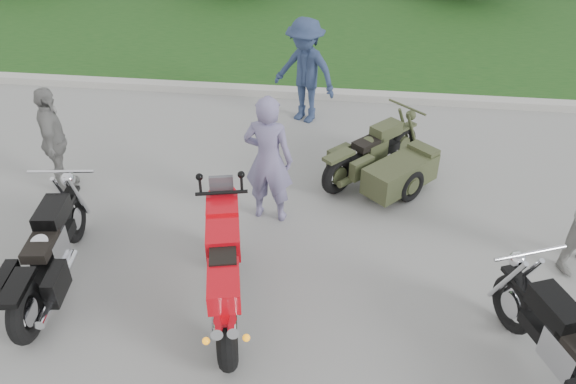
# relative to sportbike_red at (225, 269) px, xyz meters

# --- Properties ---
(ground) EXTENTS (80.00, 80.00, 0.00)m
(ground) POSITION_rel_sportbike_red_xyz_m (0.39, 0.08, -0.64)
(ground) COLOR gray
(ground) RESTS_ON ground
(curb) EXTENTS (60.00, 0.30, 0.15)m
(curb) POSITION_rel_sportbike_red_xyz_m (0.39, 6.08, -0.56)
(curb) COLOR #B7B4AC
(curb) RESTS_ON ground
(grass_strip) EXTENTS (60.00, 8.00, 0.14)m
(grass_strip) POSITION_rel_sportbike_red_xyz_m (0.39, 10.23, -0.57)
(grass_strip) COLOR #2F571E
(grass_strip) RESTS_ON ground
(sportbike_red) EXTENTS (0.75, 2.26, 1.08)m
(sportbike_red) POSITION_rel_sportbike_red_xyz_m (0.00, 0.00, 0.00)
(sportbike_red) COLOR black
(sportbike_red) RESTS_ON ground
(cruiser_left) EXTENTS (0.59, 2.42, 0.93)m
(cruiser_left) POSITION_rel_sportbike_red_xyz_m (-2.18, 0.11, -0.16)
(cruiser_left) COLOR black
(cruiser_left) RESTS_ON ground
(cruiser_right) EXTENTS (1.09, 2.30, 0.93)m
(cruiser_right) POSITION_rel_sportbike_red_xyz_m (3.58, -0.75, -0.16)
(cruiser_right) COLOR black
(cruiser_right) RESTS_ON ground
(cruiser_sidecar) EXTENTS (1.80, 1.94, 0.82)m
(cruiser_sidecar) POSITION_rel_sportbike_red_xyz_m (1.89, 2.87, -0.25)
(cruiser_sidecar) COLOR black
(cruiser_sidecar) RESTS_ON ground
(person_stripe) EXTENTS (0.74, 0.53, 1.89)m
(person_stripe) POSITION_rel_sportbike_red_xyz_m (0.21, 1.90, 0.31)
(person_stripe) COLOR gray
(person_stripe) RESTS_ON ground
(person_denim) EXTENTS (1.44, 1.21, 1.94)m
(person_denim) POSITION_rel_sportbike_red_xyz_m (0.41, 5.04, 0.33)
(person_denim) COLOR navy
(person_denim) RESTS_ON ground
(person_back) EXTENTS (0.76, 1.06, 1.68)m
(person_back) POSITION_rel_sportbike_red_xyz_m (-3.04, 2.23, 0.20)
(person_back) COLOR gray
(person_back) RESTS_ON ground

